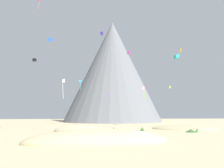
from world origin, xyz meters
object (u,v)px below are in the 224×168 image
at_px(bush_ridge_crest, 197,130).
at_px(kite_indigo_high, 102,33).
at_px(bush_far_right, 148,134).
at_px(kite_blue_high, 50,40).
at_px(bush_near_right, 114,129).
at_px(kite_violet_low, 109,95).
at_px(kite_black_mid, 35,60).
at_px(kite_orange_mid, 180,50).
at_px(kite_teal_mid, 177,57).
at_px(kite_magenta_mid, 128,53).
at_px(kite_cyan_mid, 80,81).
at_px(bush_low_patch, 191,131).
at_px(kite_pink_low, 144,91).
at_px(kite_lime_mid, 170,87).
at_px(bush_far_left, 66,133).
at_px(rock_massif, 112,74).
at_px(bush_scatter_east, 142,129).
at_px(kite_white_low, 63,85).

distance_m(bush_ridge_crest, kite_indigo_high, 57.66).
xyz_separation_m(bush_far_right, kite_indigo_high, (-3.57, 46.83, 38.86)).
bearing_deg(kite_blue_high, bush_near_right, 150.06).
bearing_deg(kite_violet_low, kite_black_mid, -179.30).
bearing_deg(bush_ridge_crest, kite_orange_mid, 73.42).
xyz_separation_m(kite_blue_high, kite_teal_mid, (43.29, -5.72, -5.58)).
distance_m(kite_orange_mid, kite_teal_mid, 3.69).
relative_size(bush_near_right, bush_far_right, 0.46).
relative_size(kite_magenta_mid, kite_cyan_mid, 0.29).
height_order(bush_low_patch, kite_blue_high, kite_blue_high).
height_order(kite_pink_low, kite_indigo_high, kite_indigo_high).
bearing_deg(kite_black_mid, kite_lime_mid, -54.16).
relative_size(kite_teal_mid, kite_violet_low, 1.04).
xyz_separation_m(bush_far_left, kite_magenta_mid, (18.35, 22.16, 24.14)).
relative_size(kite_orange_mid, kite_cyan_mid, 0.74).
bearing_deg(kite_blue_high, kite_indigo_high, -129.62).
height_order(kite_lime_mid, kite_violet_low, kite_lime_mid).
distance_m(bush_far_right, kite_cyan_mid, 52.86).
height_order(bush_far_right, kite_pink_low, kite_pink_low).
distance_m(bush_far_right, kite_magenta_mid, 35.90).
bearing_deg(kite_violet_low, rock_massif, 55.21).
height_order(bush_far_left, kite_cyan_mid, kite_cyan_mid).
distance_m(bush_low_patch, kite_blue_high, 52.76).
xyz_separation_m(kite_teal_mid, kite_violet_low, (-23.12, 3.16, -13.60)).
xyz_separation_m(bush_far_right, kite_violet_low, (-2.92, 29.58, 10.10)).
height_order(kite_magenta_mid, kite_violet_low, kite_magenta_mid).
height_order(kite_orange_mid, kite_cyan_mid, kite_orange_mid).
bearing_deg(kite_violet_low, bush_scatter_east, -95.51).
relative_size(kite_magenta_mid, kite_violet_low, 0.37).
relative_size(kite_indigo_high, kite_black_mid, 1.60).
xyz_separation_m(kite_orange_mid, kite_violet_low, (-22.71, 6.63, -14.79)).
bearing_deg(bush_far_left, bush_scatter_east, 25.08).
height_order(bush_far_left, kite_teal_mid, kite_teal_mid).
relative_size(bush_ridge_crest, kite_magenta_mid, 0.93).
bearing_deg(rock_massif, bush_ridge_crest, -84.45).
height_order(bush_far_right, rock_massif, rock_massif).
bearing_deg(kite_cyan_mid, bush_ridge_crest, 50.96).
distance_m(rock_massif, kite_cyan_mid, 47.26).
bearing_deg(kite_white_low, kite_violet_low, 115.96).
xyz_separation_m(bush_scatter_east, kite_white_low, (-19.78, 0.37, 10.84)).
distance_m(bush_far_right, kite_black_mid, 36.54).
xyz_separation_m(bush_low_patch, kite_indigo_high, (-16.82, 39.25, 38.89)).
relative_size(bush_low_patch, kite_indigo_high, 1.71).
height_order(bush_far_left, kite_white_low, kite_white_low).
xyz_separation_m(bush_ridge_crest, kite_pink_low, (-10.92, 7.28, 10.14)).
distance_m(kite_indigo_high, kite_black_mid, 40.67).
bearing_deg(bush_near_right, kite_blue_high, 136.63).
relative_size(kite_blue_high, kite_lime_mid, 1.94).
height_order(bush_ridge_crest, bush_far_left, bush_far_left).
xyz_separation_m(bush_ridge_crest, bush_far_left, (-30.85, -4.53, 0.02)).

